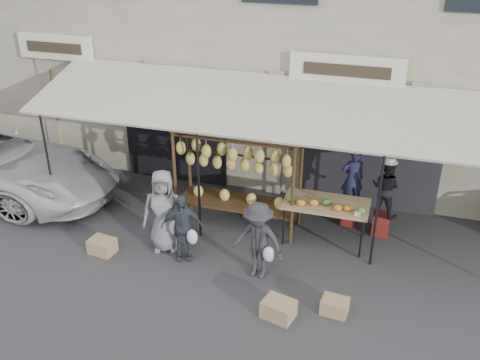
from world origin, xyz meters
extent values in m
plane|color=#2D2D30|center=(0.00, 0.00, 0.00)|extent=(90.00, 90.00, 0.00)
cube|color=#B7AC94|center=(0.00, 6.50, 3.50)|extent=(24.00, 6.00, 7.00)
cube|color=#232328|center=(2.20, 3.46, 1.25)|extent=(3.00, 0.10, 2.50)
cube|color=black|center=(-2.50, 3.46, 1.25)|extent=(2.60, 0.10, 2.50)
cube|color=silver|center=(1.50, 3.40, 3.15)|extent=(2.40, 0.10, 0.60)
cube|color=silver|center=(-5.50, 3.40, 3.15)|extent=(2.00, 0.10, 0.60)
cube|color=beige|center=(0.00, 2.30, 2.60)|extent=(10.00, 2.34, 0.63)
cylinder|color=black|center=(-4.50, 1.15, 1.15)|extent=(0.05, 0.05, 2.30)
cylinder|color=black|center=(-1.00, 1.15, 1.15)|extent=(0.05, 0.05, 2.30)
cylinder|color=black|center=(2.50, 1.15, 1.15)|extent=(0.05, 0.05, 2.30)
cylinder|color=black|center=(-1.63, 1.40, 1.10)|extent=(0.07, 0.07, 2.20)
cylinder|color=black|center=(0.87, 1.40, 1.10)|extent=(0.07, 0.07, 2.20)
cylinder|color=black|center=(-1.63, 2.20, 1.10)|extent=(0.07, 0.07, 2.20)
cylinder|color=black|center=(0.87, 2.20, 1.10)|extent=(0.07, 0.07, 2.20)
cube|color=black|center=(-0.38, 1.80, 2.20)|extent=(2.60, 0.90, 0.07)
cylinder|color=black|center=(-0.38, 1.45, 2.08)|extent=(2.50, 0.05, 0.05)
cylinder|color=black|center=(-0.38, 2.15, 2.08)|extent=(2.50, 0.05, 0.05)
cylinder|color=black|center=(-0.38, 1.80, 1.65)|extent=(2.50, 0.05, 0.05)
cube|color=black|center=(-0.38, 1.80, 0.55)|extent=(2.50, 0.80, 0.05)
ellipsoid|color=#F1DA5C|center=(-1.48, 1.45, 1.81)|extent=(0.20, 0.18, 0.30)
ellipsoid|color=#F1DA5C|center=(-1.21, 1.60, 1.86)|extent=(0.20, 0.18, 0.30)
ellipsoid|color=#F1DA5C|center=(-0.93, 1.45, 1.81)|extent=(0.20, 0.18, 0.30)
ellipsoid|color=#F1DA5C|center=(-0.66, 1.60, 1.84)|extent=(0.20, 0.18, 0.30)
ellipsoid|color=#F1DA5C|center=(-0.38, 1.45, 1.82)|extent=(0.20, 0.18, 0.30)
ellipsoid|color=#F1DA5C|center=(-0.11, 1.60, 1.82)|extent=(0.20, 0.18, 0.30)
ellipsoid|color=#F1DA5C|center=(0.17, 1.45, 1.85)|extent=(0.20, 0.18, 0.30)
ellipsoid|color=#F1DA5C|center=(0.44, 1.60, 1.81)|extent=(0.20, 0.18, 0.30)
ellipsoid|color=#F1DA5C|center=(0.72, 1.45, 1.82)|extent=(0.20, 0.18, 0.30)
ellipsoid|color=#F1DA5C|center=(-1.43, 1.80, 1.43)|extent=(0.20, 0.18, 0.30)
ellipsoid|color=#F1DA5C|center=(-1.13, 1.80, 1.43)|extent=(0.20, 0.18, 0.30)
ellipsoid|color=#F1DA5C|center=(-0.83, 1.80, 1.43)|extent=(0.20, 0.18, 0.30)
ellipsoid|color=#F1DA5C|center=(-0.53, 1.80, 1.43)|extent=(0.20, 0.18, 0.30)
ellipsoid|color=#F1DA5C|center=(-0.23, 1.80, 1.44)|extent=(0.20, 0.18, 0.30)
ellipsoid|color=#F1DA5C|center=(0.07, 1.80, 1.42)|extent=(0.20, 0.18, 0.30)
ellipsoid|color=#F1DA5C|center=(0.37, 1.80, 1.44)|extent=(0.20, 0.18, 0.30)
ellipsoid|color=#F1DA5C|center=(0.67, 1.80, 1.45)|extent=(0.20, 0.18, 0.30)
cube|color=tan|center=(1.50, 1.70, 0.88)|extent=(1.70, 0.90, 0.05)
cylinder|color=black|center=(0.73, 1.33, 0.42)|extent=(0.04, 0.04, 0.85)
cylinder|color=black|center=(2.27, 1.33, 0.42)|extent=(0.04, 0.04, 0.85)
cylinder|color=black|center=(0.73, 2.07, 0.42)|extent=(0.04, 0.04, 0.85)
cylinder|color=black|center=(2.27, 2.07, 0.42)|extent=(0.04, 0.04, 0.85)
ellipsoid|color=#598C33|center=(0.81, 1.53, 0.97)|extent=(0.18, 0.14, 0.14)
ellipsoid|color=orange|center=(1.04, 1.42, 0.97)|extent=(0.18, 0.14, 0.14)
ellipsoid|color=orange|center=(1.28, 1.51, 0.97)|extent=(0.18, 0.14, 0.14)
ellipsoid|color=#477226|center=(1.51, 1.60, 0.97)|extent=(0.18, 0.14, 0.14)
ellipsoid|color=orange|center=(1.76, 1.44, 0.97)|extent=(0.18, 0.14, 0.14)
ellipsoid|color=orange|center=(1.95, 1.49, 0.97)|extent=(0.18, 0.14, 0.14)
ellipsoid|color=#598C33|center=(2.20, 1.46, 0.97)|extent=(0.18, 0.14, 0.14)
imported|color=#202240|center=(1.91, 2.54, 1.10)|extent=(0.56, 0.46, 1.33)
imported|color=black|center=(2.60, 2.31, 1.10)|extent=(0.72, 0.64, 1.24)
imported|color=slate|center=(-1.50, 0.51, 0.86)|extent=(0.96, 0.75, 1.72)
imported|color=#393F49|center=(-1.03, 0.30, 0.70)|extent=(0.88, 0.57, 1.39)
imported|color=#2E2E32|center=(0.51, 0.17, 0.77)|extent=(1.08, 0.73, 1.54)
cube|color=maroon|center=(1.91, 2.54, 0.22)|extent=(0.39, 0.39, 0.43)
cube|color=maroon|center=(2.60, 2.31, 0.24)|extent=(0.42, 0.42, 0.48)
cube|color=tan|center=(1.15, -0.82, 0.16)|extent=(0.60, 0.51, 0.31)
cube|color=tan|center=(2.04, -0.44, 0.13)|extent=(0.48, 0.38, 0.27)
cube|color=tan|center=(-2.65, -0.01, 0.15)|extent=(0.54, 0.43, 0.30)
camera|label=1|loc=(2.58, -7.69, 6.14)|focal=40.00mm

